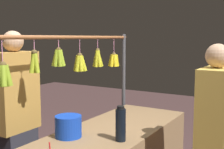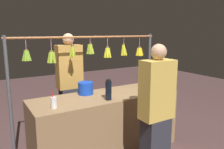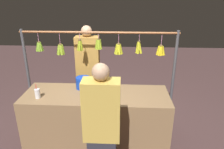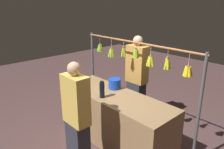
{
  "view_description": "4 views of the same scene",
  "coord_description": "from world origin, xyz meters",
  "px_view_note": "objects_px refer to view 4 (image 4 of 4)",
  "views": [
    {
      "loc": [
        1.97,
        1.28,
        1.6
      ],
      "look_at": [
        -0.14,
        0.0,
        1.29
      ],
      "focal_mm": 47.76,
      "sensor_mm": 36.0,
      "label": 1
    },
    {
      "loc": [
        1.47,
        2.59,
        1.68
      ],
      "look_at": [
        -0.1,
        0.0,
        1.1
      ],
      "focal_mm": 35.97,
      "sensor_mm": 36.0,
      "label": 2
    },
    {
      "loc": [
        -0.36,
        2.66,
        2.17
      ],
      "look_at": [
        -0.22,
        0.0,
        1.12
      ],
      "focal_mm": 34.07,
      "sensor_mm": 36.0,
      "label": 3
    },
    {
      "loc": [
        -2.32,
        2.21,
        2.25
      ],
      "look_at": [
        0.08,
        0.0,
        1.15
      ],
      "focal_mm": 35.48,
      "sensor_mm": 36.0,
      "label": 4
    }
  ],
  "objects_px": {
    "drink_cup": "(79,81)",
    "customer_person": "(77,121)",
    "vendor_person": "(136,80)",
    "water_bottle": "(102,90)",
    "blue_bucket": "(115,84)"
  },
  "relations": [
    {
      "from": "vendor_person",
      "to": "drink_cup",
      "type": "bearing_deg",
      "value": 59.72
    },
    {
      "from": "water_bottle",
      "to": "vendor_person",
      "type": "distance_m",
      "value": 0.99
    },
    {
      "from": "water_bottle",
      "to": "drink_cup",
      "type": "relative_size",
      "value": 1.38
    },
    {
      "from": "water_bottle",
      "to": "customer_person",
      "type": "xyz_separation_m",
      "value": [
        -0.24,
        0.63,
        -0.18
      ]
    },
    {
      "from": "vendor_person",
      "to": "customer_person",
      "type": "xyz_separation_m",
      "value": [
        -0.39,
        1.61,
        -0.05
      ]
    },
    {
      "from": "blue_bucket",
      "to": "vendor_person",
      "type": "distance_m",
      "value": 0.59
    },
    {
      "from": "blue_bucket",
      "to": "drink_cup",
      "type": "relative_size",
      "value": 1.06
    },
    {
      "from": "blue_bucket",
      "to": "customer_person",
      "type": "xyz_separation_m",
      "value": [
        -0.38,
        1.03,
        -0.14
      ]
    },
    {
      "from": "drink_cup",
      "to": "vendor_person",
      "type": "xyz_separation_m",
      "value": [
        -0.54,
        -0.93,
        -0.07
      ]
    },
    {
      "from": "drink_cup",
      "to": "vendor_person",
      "type": "height_order",
      "value": "vendor_person"
    },
    {
      "from": "water_bottle",
      "to": "vendor_person",
      "type": "bearing_deg",
      "value": -81.13
    },
    {
      "from": "drink_cup",
      "to": "customer_person",
      "type": "bearing_deg",
      "value": 143.9
    },
    {
      "from": "customer_person",
      "to": "drink_cup",
      "type": "bearing_deg",
      "value": -36.1
    },
    {
      "from": "water_bottle",
      "to": "blue_bucket",
      "type": "bearing_deg",
      "value": -70.86
    },
    {
      "from": "blue_bucket",
      "to": "vendor_person",
      "type": "xyz_separation_m",
      "value": [
        0.02,
        -0.58,
        -0.09
      ]
    }
  ]
}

